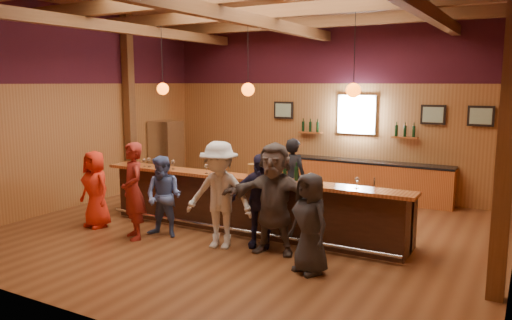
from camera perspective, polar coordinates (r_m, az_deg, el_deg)
The scene contains 27 objects.
room at distance 9.29m, azimuth -0.75°, elevation 11.22°, with size 9.04×9.00×4.52m.
bar_counter at distance 9.63m, azimuth -0.35°, elevation -5.00°, with size 6.30×1.07×1.11m.
back_bar_cabinet at distance 12.42m, azimuth 12.65°, elevation -2.27°, with size 4.00×0.52×0.95m.
window at distance 12.55m, azimuth 11.44°, elevation 5.13°, with size 0.95×0.09×0.95m.
framed_pictures at distance 12.30m, azimuth 15.28°, elevation 5.16°, with size 5.35×0.05×0.45m.
wine_shelves at distance 12.53m, azimuth 11.28°, elevation 3.16°, with size 3.00×0.18×0.30m.
pendant_lights at distance 9.23m, azimuth -0.92°, elevation 8.10°, with size 4.24×0.24×1.37m.
stainless_fridge at distance 13.86m, azimuth -10.20°, elevation 0.73°, with size 0.70×0.70×1.80m, color silver.
customer_orange at distance 10.30m, azimuth -17.88°, elevation -3.18°, with size 0.74×0.48×1.52m, color red.
customer_redvest at distance 9.31m, azimuth -13.86°, elevation -3.46°, with size 0.65×0.42×1.77m, color maroon.
customer_denim at distance 9.34m, azimuth -10.50°, elevation -4.14°, with size 0.73×0.57×1.51m, color #4C6099.
customer_white at distance 8.55m, azimuth -4.21°, elevation -4.03°, with size 1.20×0.69×1.85m, color silver.
customer_navy at distance 8.61m, azimuth 0.37°, elevation -4.66°, with size 0.96×0.40×1.63m, color #1E1B36.
customer_brown at distance 8.27m, azimuth 2.06°, elevation -4.42°, with size 1.73×0.55×1.87m, color #534842.
customer_dark at distance 7.51m, azimuth 6.16°, elevation -7.20°, with size 0.74×0.48×1.52m, color #262527.
bartender at distance 10.47m, azimuth 4.22°, elevation -2.08°, with size 0.62×0.41×1.69m, color black.
ice_bucket at distance 9.16m, azimuth -0.29°, elevation -1.20°, with size 0.22×0.22×0.24m, color brown.
bottle_a at distance 8.89m, azimuth 3.32°, elevation -1.48°, with size 0.07×0.07×0.32m.
bottle_b at distance 8.84m, azimuth 4.63°, elevation -1.54°, with size 0.07×0.07×0.33m.
glass_a at distance 10.56m, azimuth -12.68°, elevation -0.07°, with size 0.07×0.07×0.17m.
glass_b at distance 10.47m, azimuth -12.16°, elevation -0.00°, with size 0.09×0.09×0.20m.
glass_c at distance 10.10m, azimuth -9.48°, elevation -0.27°, with size 0.09×0.09×0.19m.
glass_d at distance 9.53m, azimuth -5.67°, elevation -0.75°, with size 0.08×0.08×0.19m.
glass_e at distance 9.57m, azimuth -4.53°, elevation -0.72°, with size 0.08×0.08×0.19m.
glass_f at distance 8.99m, azimuth 1.83°, elevation -1.36°, with size 0.08×0.08×0.18m.
glass_g at distance 8.59m, azimuth 6.21°, elevation -1.80°, with size 0.09×0.09×0.20m.
glass_h at distance 8.35m, azimuth 11.46°, elevation -2.26°, with size 0.08×0.08×0.19m.
Camera 1 is at (4.64, -7.98, 2.84)m, focal length 35.00 mm.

